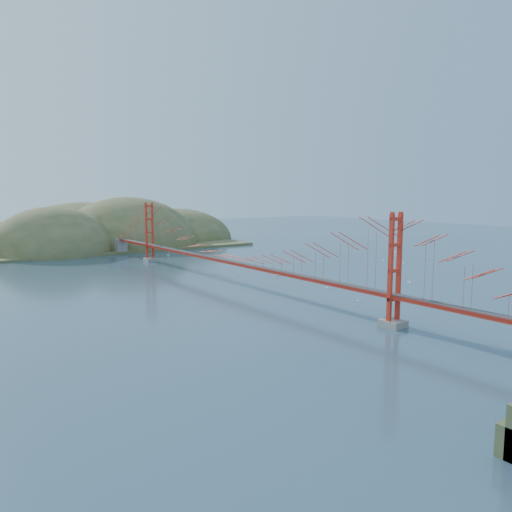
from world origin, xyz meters
TOP-DOWN VIEW (x-y plane):
  - ground at (0.00, 0.00)m, footprint 320.00×320.00m
  - bridge at (0.00, 0.18)m, footprint 2.20×94.40m
  - far_headlands at (2.21, 68.52)m, footprint 84.00×58.00m
  - sailboat_6 at (21.87, -15.60)m, footprint 0.52×0.55m
  - sailboat_4 at (38.51, 3.56)m, footprint 0.52×0.52m
  - sailboat_2 at (21.98, -15.28)m, footprint 0.53×0.53m
  - sailboat_12 at (7.10, 36.52)m, footprint 0.60×0.49m
  - sailboat_0 at (9.20, -10.80)m, footprint 0.42×0.50m
  - sailboat_10 at (6.00, -19.71)m, footprint 0.49×0.58m
  - sailboat_14 at (27.26, 9.71)m, footprint 0.51×0.51m
  - sailboat_11 at (50.28, 9.99)m, footprint 0.62×0.62m
  - sailboat_9 at (38.43, -1.48)m, footprint 0.44×0.51m
  - sailboat_16 at (13.28, 13.32)m, footprint 0.57×0.57m
  - sailboat_7 at (26.58, 12.33)m, footprint 0.60×0.60m
  - sailboat_5 at (47.06, -0.78)m, footprint 0.56×0.60m
  - sailboat_1 at (22.69, 14.77)m, footprint 0.69×0.69m
  - sailboat_3 at (6.00, 7.14)m, footprint 0.52×0.48m
  - sailboat_17 at (46.59, 21.97)m, footprint 0.63×0.59m
  - sailboat_extra_1 at (10.00, 1.76)m, footprint 0.68×0.68m

SIDE VIEW (x-z plane):
  - ground at x=0.00m, z-range 0.00..0.00m
  - far_headlands at x=2.21m, z-range -12.50..12.50m
  - sailboat_14 at x=27.26m, z-range -0.14..0.41m
  - sailboat_2 at x=21.98m, z-range -0.15..0.42m
  - sailboat_4 at x=38.51m, z-range -0.15..0.42m
  - sailboat_3 at x=6.00m, z-range -0.15..0.43m
  - sailboat_0 at x=9.20m, z-range -0.15..0.43m
  - sailboat_9 at x=38.43m, z-range -0.16..0.43m
  - sailboat_16 at x=13.28m, z-range -0.16..0.44m
  - sailboat_6 at x=21.87m, z-range -0.16..0.45m
  - sailboat_7 at x=26.58m, z-range -0.18..0.47m
  - sailboat_10 at x=6.00m, z-range -0.19..0.48m
  - sailboat_5 at x=47.06m, z-range -0.19..0.49m
  - sailboat_11 at x=50.28m, z-range -0.20..0.50m
  - sailboat_17 at x=46.59m, z-range -0.20..0.51m
  - sailboat_12 at x=7.10m, z-range -0.20..0.51m
  - sailboat_1 at x=22.69m, z-range -0.21..0.53m
  - sailboat_extra_1 at x=10.00m, z-range -0.21..0.53m
  - bridge at x=0.00m, z-range 1.01..13.01m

